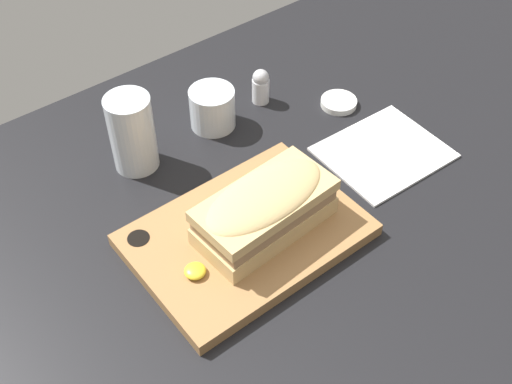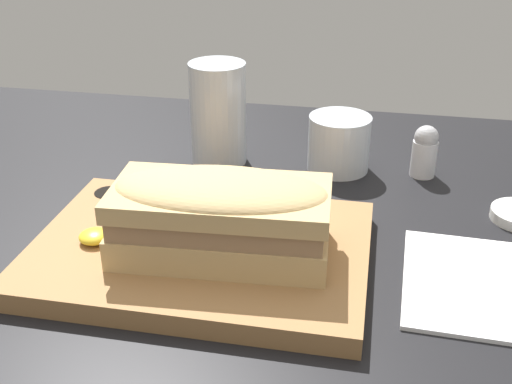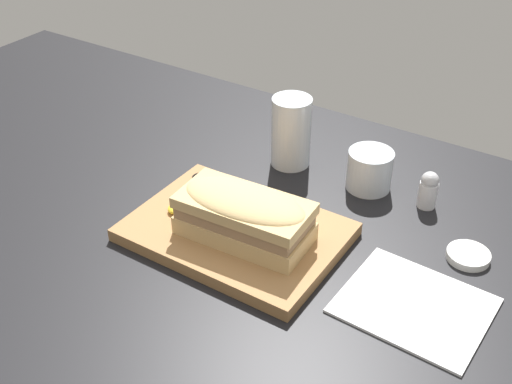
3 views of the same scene
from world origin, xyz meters
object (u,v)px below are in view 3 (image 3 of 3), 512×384
Objects in this scene: sandwich at (244,214)px; wine_glass at (369,171)px; serving_board at (236,231)px; water_glass at (291,136)px; salt_shaker at (428,189)px; condiment_dish at (468,256)px; napkin at (414,305)px.

wine_glass is at bearing 70.55° from sandwich.
serving_board is 22.72cm from water_glass.
wine_glass is 1.19× the size of salt_shaker.
condiment_dish is (33.65, -8.48, -4.72)cm from water_glass.
salt_shaker is (9.79, 0.05, 0.11)cm from wine_glass.
wine_glass is (10.63, 22.40, 2.01)cm from serving_board.
napkin is at bearing -72.97° from salt_shaker.
wine_glass is (14.37, 0.41, -2.28)cm from water_glass.
wine_glass is at bearing 64.61° from serving_board.
water_glass is 1.67× the size of wine_glass.
condiment_dish is (29.91, 13.51, -0.43)cm from serving_board.
wine_glass is 0.39× the size of napkin.
salt_shaker is at bearing 52.51° from sandwich.
napkin is (24.82, 1.68, -5.60)cm from sandwich.
salt_shaker reaches higher than napkin.
sandwich is 29.87cm from salt_shaker.
condiment_dish is at bearing 77.96° from napkin.
condiment_dish is (19.28, -8.89, -2.44)cm from wine_glass.
serving_board is 1.61× the size of napkin.
napkin is (16.51, -21.87, -2.78)cm from wine_glass.
water_glass is (-3.74, 21.99, 4.29)cm from serving_board.
wine_glass is (8.32, 23.55, -2.82)cm from sandwich.
napkin is (30.88, -21.46, -5.06)cm from water_glass.
sandwich is 1.57× the size of water_glass.
wine_glass reaches higher than napkin.
sandwich is 2.63× the size of wine_glass.
water_glass is 24.27cm from salt_shaker.
serving_board is 32.82cm from condiment_dish.
salt_shaker is (-6.72, 21.92, 2.88)cm from napkin.
wine_glass reaches higher than condiment_dish.
water_glass reaches higher than napkin.
water_glass is at bearing 99.66° from serving_board.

